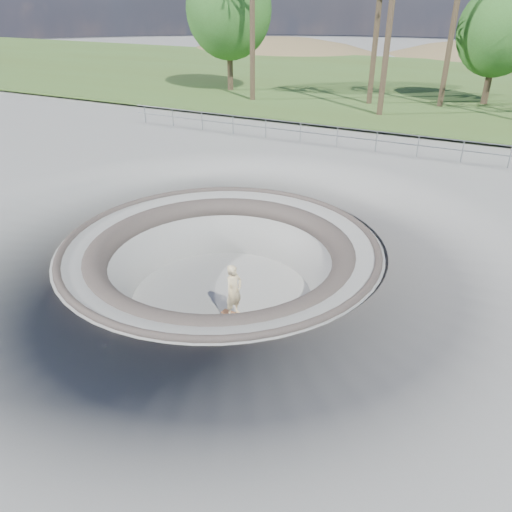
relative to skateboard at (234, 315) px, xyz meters
name	(u,v)px	position (x,y,z in m)	size (l,w,h in m)	color
ground	(220,244)	(-1.02, 1.03, 1.83)	(180.00, 180.00, 0.00)	gray
skate_bowl	(222,292)	(-1.02, 1.03, 0.00)	(14.00, 14.00, 4.10)	gray
grass_strip	(416,83)	(-1.02, 35.03, 2.05)	(180.00, 36.00, 0.12)	#465F26
distant_hills	(471,118)	(2.76, 58.20, -5.19)	(103.20, 45.00, 28.60)	olive
safety_railing	(337,136)	(-1.02, 13.03, 2.52)	(25.00, 0.06, 1.03)	gray
skateboard	(234,315)	(0.00, 0.00, 0.00)	(0.91, 0.33, 0.09)	brown
skater	(234,291)	(0.00, 0.00, 0.90)	(0.64, 0.42, 1.76)	beige
bushy_tree_left	(229,10)	(-13.57, 24.76, 7.82)	(6.51, 5.92, 9.39)	brown
bushy_tree_mid	(499,31)	(4.94, 27.56, 6.71)	(5.27, 4.79, 7.61)	brown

